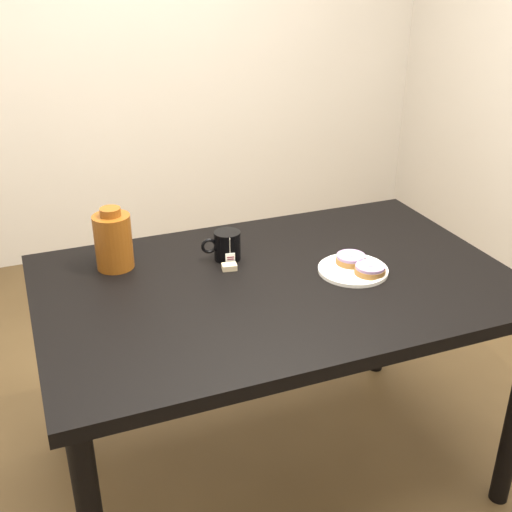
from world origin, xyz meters
The scene contains 9 objects.
ground_plane centered at (0.00, 0.00, 0.00)m, with size 4.00×4.00×0.00m, color brown.
wall_back centered at (0.00, 2.00, 1.35)m, with size 3.50×0.02×2.70m, color beige.
table centered at (0.00, 0.00, 0.67)m, with size 1.40×0.90×0.75m.
plate centered at (0.24, -0.04, 0.76)m, with size 0.21×0.21×0.02m.
bagel_back centered at (0.25, 0.00, 0.77)m, with size 0.12×0.12×0.03m.
bagel_front centered at (0.27, -0.09, 0.77)m, with size 0.13×0.13×0.03m.
mug centered at (-0.09, 0.19, 0.80)m, with size 0.13×0.10×0.09m.
teabag_pouch centered at (-0.11, 0.11, 0.76)m, with size 0.04×0.03×0.02m, color #C6B793.
bagel_package centered at (-0.43, 0.26, 0.84)m, with size 0.14×0.14×0.20m.
Camera 1 is at (-0.68, -1.55, 1.65)m, focal length 45.00 mm.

